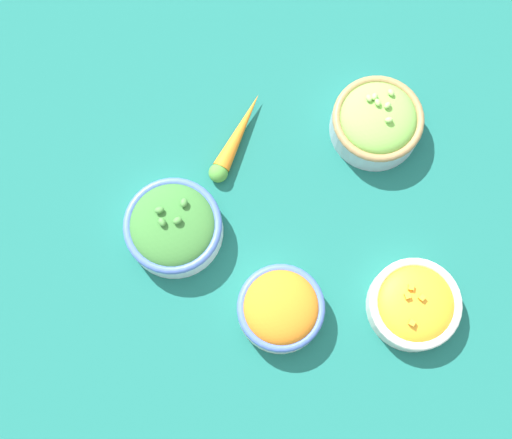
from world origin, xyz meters
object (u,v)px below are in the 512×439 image
(bowl_squash, at_px, (415,304))
(loose_carrot, at_px, (235,140))
(bowl_broccoli, at_px, (173,224))
(bowl_carrots, at_px, (281,308))
(bowl_lettuce, at_px, (377,121))

(bowl_squash, bearing_deg, loose_carrot, -49.82)
(bowl_squash, height_order, loose_carrot, bowl_squash)
(bowl_broccoli, bearing_deg, loose_carrot, -128.47)
(bowl_squash, relative_size, bowl_broccoli, 0.92)
(bowl_carrots, height_order, bowl_lettuce, bowl_lettuce)
(bowl_carrots, distance_m, loose_carrot, 0.27)
(bowl_squash, distance_m, bowl_broccoli, 0.36)
(bowl_broccoli, bearing_deg, bowl_carrots, 136.52)
(bowl_squash, height_order, bowl_broccoli, bowl_broccoli)
(bowl_squash, bearing_deg, bowl_carrots, -3.50)
(bowl_squash, xyz_separation_m, bowl_lettuce, (0.02, -0.28, 0.01))
(bowl_lettuce, xyz_separation_m, bowl_broccoli, (0.31, 0.13, -0.00))
(bowl_carrots, relative_size, bowl_lettuce, 0.91)
(bowl_carrots, bearing_deg, bowl_broccoli, -43.48)
(bowl_squash, relative_size, bowl_lettuce, 0.96)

